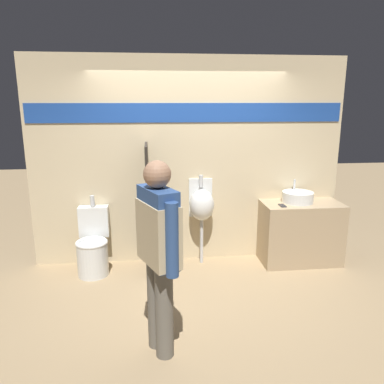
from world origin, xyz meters
The scene contains 9 objects.
ground_plane centered at (0.00, 0.00, 0.00)m, with size 16.00×16.00×0.00m, color #997F5B.
display_wall centered at (0.00, 0.60, 1.36)m, with size 4.10×0.07×2.70m.
sink_counter centered at (1.48, 0.30, 0.41)m, with size 1.04×0.53×0.83m.
sink_basin centered at (1.43, 0.36, 0.90)m, with size 0.41×0.41×0.28m.
cell_phone centered at (1.17, 0.20, 0.83)m, with size 0.07×0.14×0.01m.
divider_near_counter centered at (-0.55, 0.29, 0.81)m, with size 0.03×0.57×1.63m.
urinal_near_counter centered at (0.16, 0.43, 0.81)m, with size 0.33×0.29×1.19m.
toilet centered at (-1.25, 0.27, 0.33)m, with size 0.40×0.56×0.96m.
person_in_vest centered at (-0.44, -1.36, 0.98)m, with size 0.38×0.55×1.69m.
Camera 1 is at (-0.48, -4.25, 2.15)m, focal length 35.00 mm.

